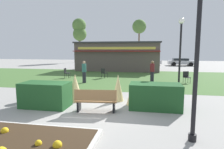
{
  "coord_description": "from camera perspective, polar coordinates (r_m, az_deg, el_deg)",
  "views": [
    {
      "loc": [
        2.11,
        -7.31,
        2.51
      ],
      "look_at": [
        0.05,
        4.01,
        1.03
      ],
      "focal_mm": 30.33,
      "sensor_mm": 36.0,
      "label": 1
    }
  ],
  "objects": [
    {
      "name": "park_bench",
      "position": [
        7.79,
        -4.85,
        -7.78
      ],
      "size": [
        1.74,
        0.69,
        0.95
      ],
      "color": "olive",
      "rests_on": "ground_plane"
    },
    {
      "name": "cafe_chair_center",
      "position": [
        17.03,
        -2.5,
        0.67
      ],
      "size": [
        0.6,
        0.6,
        0.89
      ],
      "color": "black",
      "rests_on": "ground_plane"
    },
    {
      "name": "ground_plane",
      "position": [
        8.01,
        -5.58,
        -10.94
      ],
      "size": [
        80.0,
        80.0,
        0.0
      ],
      "primitive_type": "plane",
      "color": "#999691"
    },
    {
      "name": "food_kiosk",
      "position": [
        23.63,
        1.79,
        5.53
      ],
      "size": [
        10.24,
        4.31,
        3.49
      ],
      "color": "#594C47",
      "rests_on": "ground_plane"
    },
    {
      "name": "hedge_left",
      "position": [
        8.92,
        -19.39,
        -5.76
      ],
      "size": [
        2.08,
        1.1,
        1.1
      ],
      "primitive_type": "cube",
      "color": "#1E4C23",
      "rests_on": "ground_plane"
    },
    {
      "name": "flower_bed",
      "position": [
        5.89,
        -26.13,
        -17.74
      ],
      "size": [
        4.03,
        2.18,
        0.33
      ],
      "color": "beige",
      "rests_on": "ground_plane"
    },
    {
      "name": "lamppost_mid",
      "position": [
        12.66,
        19.93,
        8.23
      ],
      "size": [
        0.36,
        0.36,
        4.48
      ],
      "color": "black",
      "rests_on": "ground_plane"
    },
    {
      "name": "parked_car_center_slot",
      "position": [
        32.28,
        10.81,
        3.91
      ],
      "size": [
        4.33,
        2.31,
        1.2
      ],
      "color": "silver",
      "rests_on": "ground_plane"
    },
    {
      "name": "person_strolling",
      "position": [
        15.03,
        12.03,
        0.9
      ],
      "size": [
        0.34,
        0.34,
        1.69
      ],
      "rotation": [
        0.0,
        0.0,
        5.7
      ],
      "color": "#23232D",
      "rests_on": "ground_plane"
    },
    {
      "name": "parked_car_west_slot",
      "position": [
        32.61,
        2.12,
        4.07
      ],
      "size": [
        4.25,
        2.15,
        1.2
      ],
      "color": "navy",
      "rests_on": "ground_plane"
    },
    {
      "name": "trash_bin",
      "position": [
        10.37,
        -22.1,
        -4.7
      ],
      "size": [
        0.52,
        0.52,
        0.88
      ],
      "primitive_type": "cylinder",
      "color": "#2D4233",
      "rests_on": "ground_plane"
    },
    {
      "name": "ornamental_grass_behind_right",
      "position": [
        8.76,
        6.29,
        -5.59
      ],
      "size": [
        0.58,
        0.58,
        1.11
      ],
      "primitive_type": "cone",
      "color": "#D1BC7F",
      "rests_on": "ground_plane"
    },
    {
      "name": "lawn_patch",
      "position": [
        17.41,
        3.26,
        -0.93
      ],
      "size": [
        36.0,
        12.0,
        0.01
      ],
      "primitive_type": "cube",
      "color": "#446B33",
      "rests_on": "ground_plane"
    },
    {
      "name": "tree_center_bg",
      "position": [
        39.76,
        8.21,
        14.01
      ],
      "size": [
        2.8,
        2.8,
        8.65
      ],
      "color": "brown",
      "rests_on": "ground_plane"
    },
    {
      "name": "tree_right_bg",
      "position": [
        40.21,
        -9.7,
        11.82
      ],
      "size": [
        2.8,
        2.8,
        7.17
      ],
      "color": "brown",
      "rests_on": "ground_plane"
    },
    {
      "name": "hedge_right",
      "position": [
        8.37,
        12.85,
        -6.41
      ],
      "size": [
        2.16,
        1.1,
        1.09
      ],
      "primitive_type": "cube",
      "color": "#1E4C23",
      "rests_on": "ground_plane"
    },
    {
      "name": "cafe_chair_east",
      "position": [
        17.54,
        -13.61,
        0.66
      ],
      "size": [
        0.46,
        0.46,
        0.89
      ],
      "color": "black",
      "rests_on": "ground_plane"
    },
    {
      "name": "parked_car_east_slot",
      "position": [
        32.75,
        20.11,
        3.64
      ],
      "size": [
        4.24,
        2.13,
        1.2
      ],
      "color": "#B7BABF",
      "rests_on": "ground_plane"
    },
    {
      "name": "ornamental_grass_behind_center",
      "position": [
        9.4,
        1.83,
        -3.98
      ],
      "size": [
        0.57,
        0.57,
        1.32
      ],
      "primitive_type": "cone",
      "color": "#D1BC7F",
      "rests_on": "ground_plane"
    },
    {
      "name": "lamppost_near",
      "position": [
        5.48,
        24.47,
        9.73
      ],
      "size": [
        0.36,
        0.36,
        4.48
      ],
      "color": "black",
      "rests_on": "ground_plane"
    },
    {
      "name": "ornamental_grass_behind_left",
      "position": [
        9.52,
        -11.03,
        -3.92
      ],
      "size": [
        0.72,
        0.72,
        1.35
      ],
      "primitive_type": "cone",
      "color": "#D1BC7F",
      "rests_on": "ground_plane"
    },
    {
      "name": "person_standing",
      "position": [
        14.7,
        -8.4,
        0.84
      ],
      "size": [
        0.34,
        0.34,
        1.69
      ],
      "rotation": [
        0.0,
        0.0,
        4.39
      ],
      "color": "#23232D",
      "rests_on": "ground_plane"
    },
    {
      "name": "tree_left_bg",
      "position": [
        40.39,
        -9.88,
        14.24
      ],
      "size": [
        2.8,
        2.8,
        8.92
      ],
      "color": "brown",
      "rests_on": "ground_plane"
    },
    {
      "name": "cafe_chair_west",
      "position": [
        15.59,
        21.5,
        -0.46
      ],
      "size": [
        0.53,
        0.53,
        0.89
      ],
      "color": "black",
      "rests_on": "ground_plane"
    }
  ]
}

